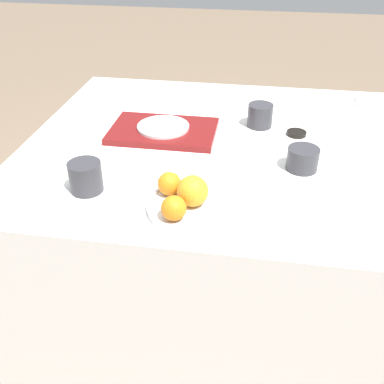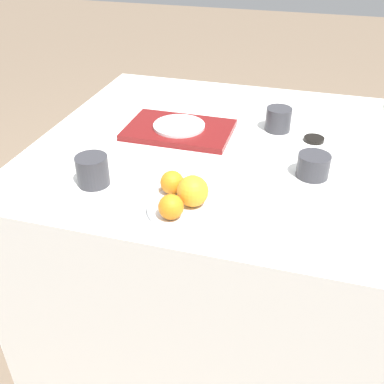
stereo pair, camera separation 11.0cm
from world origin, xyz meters
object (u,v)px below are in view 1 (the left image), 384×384
(orange_1, at_px, (174,208))
(side_plate, at_px, (163,127))
(serving_tray, at_px, (163,131))
(soy_dish, at_px, (296,133))
(cup_1, at_px, (303,159))
(napkin, at_px, (374,103))
(orange_2, at_px, (169,184))
(fruit_platter, at_px, (192,206))
(cup_2, at_px, (86,177))
(cup_0, at_px, (260,115))
(orange_0, at_px, (193,191))

(orange_1, distance_m, side_plate, 0.49)
(serving_tray, distance_m, soy_dish, 0.44)
(cup_1, height_order, napkin, cup_1)
(orange_2, xyz_separation_m, side_plate, (-0.10, 0.37, -0.02))
(fruit_platter, bearing_deg, cup_1, 41.47)
(cup_2, bearing_deg, cup_0, 47.64)
(orange_0, relative_size, orange_2, 1.29)
(cup_1, height_order, soy_dish, cup_1)
(side_plate, bearing_deg, napkin, 27.66)
(serving_tray, height_order, cup_0, cup_0)
(serving_tray, relative_size, cup_1, 3.85)
(cup_0, bearing_deg, soy_dish, -22.10)
(cup_1, bearing_deg, cup_2, -160.10)
(side_plate, xyz_separation_m, cup_2, (-0.13, -0.37, 0.02))
(orange_0, xyz_separation_m, cup_1, (0.28, 0.24, -0.02))
(cup_2, bearing_deg, orange_2, -0.16)
(orange_1, height_order, soy_dish, orange_1)
(fruit_platter, height_order, napkin, fruit_platter)
(napkin, xyz_separation_m, soy_dish, (-0.30, -0.32, 0.00))
(orange_1, height_order, napkin, orange_1)
(orange_1, relative_size, cup_2, 0.70)
(napkin, bearing_deg, serving_tray, -152.34)
(cup_1, xyz_separation_m, cup_2, (-0.57, -0.21, 0.01))
(fruit_platter, relative_size, napkin, 1.72)
(orange_1, bearing_deg, serving_tray, 105.20)
(orange_2, distance_m, serving_tray, 0.38)
(orange_2, bearing_deg, cup_1, 30.98)
(orange_0, height_order, cup_1, orange_0)
(fruit_platter, xyz_separation_m, napkin, (0.57, 0.79, -0.01))
(soy_dish, bearing_deg, orange_0, -120.03)
(orange_1, xyz_separation_m, soy_dish, (0.31, 0.54, -0.04))
(orange_0, bearing_deg, fruit_platter, -115.02)
(orange_2, xyz_separation_m, cup_2, (-0.22, 0.00, -0.00))
(serving_tray, xyz_separation_m, cup_1, (0.44, -0.16, 0.02))
(fruit_platter, bearing_deg, napkin, 54.22)
(side_plate, bearing_deg, cup_0, 19.69)
(napkin, relative_size, soy_dish, 2.06)
(orange_2, height_order, cup_0, cup_0)
(fruit_platter, xyz_separation_m, orange_0, (0.00, 0.00, 0.04))
(cup_0, height_order, napkin, cup_0)
(fruit_platter, relative_size, cup_0, 2.71)
(soy_dish, bearing_deg, cup_2, -142.52)
(serving_tray, xyz_separation_m, cup_2, (-0.13, -0.37, 0.03))
(side_plate, height_order, cup_1, cup_1)
(orange_2, distance_m, side_plate, 0.38)
(cup_0, relative_size, soy_dish, 1.31)
(side_plate, distance_m, napkin, 0.83)
(serving_tray, relative_size, soy_dish, 5.35)
(cup_0, height_order, soy_dish, cup_0)
(side_plate, height_order, soy_dish, side_plate)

